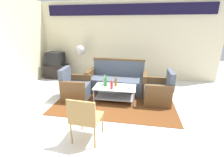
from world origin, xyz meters
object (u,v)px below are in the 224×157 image
at_px(coffee_table, 115,92).
at_px(pedestal_fan, 80,52).
at_px(armchair_right, 158,92).
at_px(bottle_green, 106,82).
at_px(television, 55,58).
at_px(armchair_left, 76,88).
at_px(bottle_brown, 116,82).
at_px(cup, 130,86).
at_px(couch, 117,81).
at_px(bottle_red, 112,86).
at_px(bottle_clear, 104,81).
at_px(tv_stand, 57,71).
at_px(wicker_chair, 85,116).

relative_size(coffee_table, pedestal_fan, 0.87).
bearing_deg(armchair_right, bottle_green, 94.57).
xyz_separation_m(armchair_right, television, (-3.68, 1.52, 0.47)).
height_order(armchair_left, bottle_brown, armchair_left).
height_order(armchair_right, television, television).
relative_size(coffee_table, cup, 11.00).
bearing_deg(bottle_green, pedestal_fan, 127.70).
relative_size(couch, bottle_green, 5.75).
height_order(bottle_brown, television, television).
xyz_separation_m(couch, bottle_red, (-0.01, -0.89, 0.18)).
bearing_deg(bottle_red, bottle_clear, 132.29).
bearing_deg(television, tv_stand, 90.00).
xyz_separation_m(coffee_table, cup, (0.40, -0.02, 0.19)).
height_order(armchair_left, pedestal_fan, pedestal_fan).
distance_m(television, pedestal_fan, 1.03).
height_order(coffee_table, bottle_green, bottle_green).
bearing_deg(cup, armchair_left, 178.37).
bearing_deg(tv_stand, coffee_table, -32.98).
height_order(bottle_clear, bottle_green, bottle_green).
distance_m(couch, armchair_left, 1.28).
bearing_deg(bottle_brown, bottle_red, -106.50).
distance_m(bottle_clear, wicker_chair, 1.78).
distance_m(bottle_brown, cup, 0.41).
xyz_separation_m(armchair_right, bottle_green, (-1.38, -0.12, 0.24)).
height_order(coffee_table, tv_stand, tv_stand).
height_order(bottle_brown, tv_stand, bottle_brown).
bearing_deg(armchair_right, coffee_table, 96.74).
bearing_deg(coffee_table, wicker_chair, -98.69).
relative_size(couch, television, 2.74).
distance_m(couch, wicker_chair, 2.40).
distance_m(bottle_green, cup, 0.66).
distance_m(coffee_table, bottle_green, 0.36).
height_order(bottle_clear, pedestal_fan, pedestal_fan).
height_order(armchair_left, bottle_red, armchair_left).
distance_m(bottle_red, bottle_green, 0.26).
bearing_deg(wicker_chair, coffee_table, 85.35).
height_order(bottle_red, pedestal_fan, pedestal_fan).
bearing_deg(tv_stand, bottle_clear, -34.47).
xyz_separation_m(bottle_green, wicker_chair, (0.00, -1.68, -0.04)).
bearing_deg(armchair_right, bottle_red, 103.69).
bearing_deg(pedestal_fan, bottle_red, -51.29).
height_order(bottle_brown, wicker_chair, wicker_chair).
relative_size(cup, wicker_chair, 0.12).
distance_m(bottle_green, pedestal_fan, 2.18).
relative_size(bottle_clear, television, 0.40).
height_order(bottle_green, tv_stand, bottle_green).
height_order(bottle_clear, wicker_chair, wicker_chair).
distance_m(armchair_right, wicker_chair, 2.28).
relative_size(armchair_left, coffee_table, 0.77).
bearing_deg(television, cup, 160.50).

